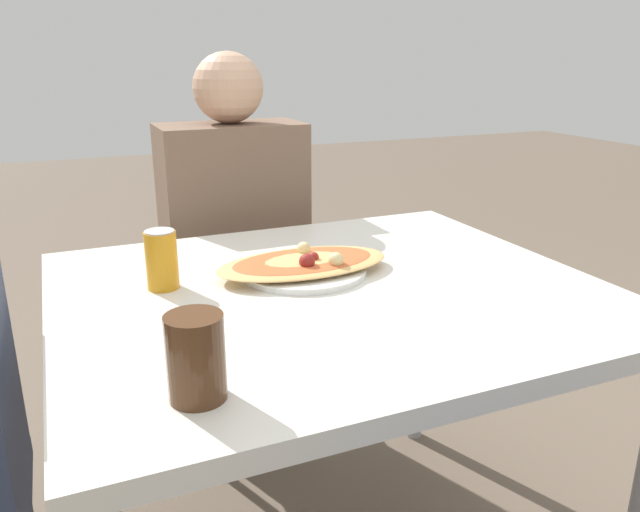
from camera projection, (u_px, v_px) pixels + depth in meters
name	position (u px, v px, depth m)	size (l,w,h in m)	color
dining_table	(330.00, 319.00, 1.34)	(1.12, 0.96, 0.77)	silver
chair_far_seated	(229.00, 276.00, 2.10)	(0.40, 0.40, 0.91)	#2D3851
person_seated	(235.00, 223.00, 1.93)	(0.43, 0.26, 1.24)	#2D2D38
pizza_main	(304.00, 265.00, 1.39)	(0.40, 0.28, 0.06)	white
soda_can	(162.00, 260.00, 1.29)	(0.07, 0.07, 0.12)	orange
drink_glass	(196.00, 357.00, 0.87)	(0.08, 0.08, 0.13)	#4C2D19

